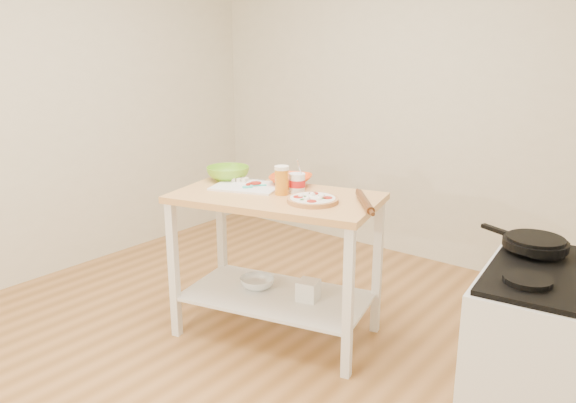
% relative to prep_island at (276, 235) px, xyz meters
% --- Properties ---
extents(room_shell, '(4.04, 4.54, 2.74)m').
position_rel_prep_island_xyz_m(room_shell, '(-0.01, -0.48, 0.70)').
color(room_shell, '#AB753F').
rests_on(room_shell, ground).
extents(prep_island, '(1.32, 0.92, 0.90)m').
position_rel_prep_island_xyz_m(prep_island, '(0.00, 0.00, 0.00)').
color(prep_island, tan).
rests_on(prep_island, ground).
extents(gas_stove, '(0.69, 0.78, 1.11)m').
position_rel_prep_island_xyz_m(gas_stove, '(1.67, -0.31, -0.18)').
color(gas_stove, white).
rests_on(gas_stove, ground).
extents(skillet, '(0.38, 0.25, 0.03)m').
position_rel_prep_island_xyz_m(skillet, '(1.49, -0.16, 0.32)').
color(skillet, black).
rests_on(skillet, gas_stove).
extents(pizza, '(0.29, 0.29, 0.05)m').
position_rel_prep_island_xyz_m(pizza, '(0.27, 0.00, 0.27)').
color(pizza, tan).
rests_on(pizza, prep_island).
extents(cutting_board, '(0.48, 0.42, 0.04)m').
position_rel_prep_island_xyz_m(cutting_board, '(-0.26, 0.03, 0.26)').
color(cutting_board, white).
rests_on(cutting_board, prep_island).
extents(spatula, '(0.10, 0.14, 0.01)m').
position_rel_prep_island_xyz_m(spatula, '(-0.20, 0.02, 0.27)').
color(spatula, '#33C9B1').
rests_on(spatula, cutting_board).
extents(knife, '(0.27, 0.09, 0.01)m').
position_rel_prep_island_xyz_m(knife, '(-0.41, 0.15, 0.27)').
color(knife, silver).
rests_on(knife, cutting_board).
extents(orange_bowl, '(0.34, 0.34, 0.06)m').
position_rel_prep_island_xyz_m(orange_bowl, '(-0.08, 0.24, 0.28)').
color(orange_bowl, '#EC460D').
rests_on(orange_bowl, prep_island).
extents(green_bowl, '(0.29, 0.29, 0.09)m').
position_rel_prep_island_xyz_m(green_bowl, '(-0.49, 0.10, 0.29)').
color(green_bowl, '#70B122').
rests_on(green_bowl, prep_island).
extents(beer_pint, '(0.09, 0.09, 0.17)m').
position_rel_prep_island_xyz_m(beer_pint, '(0.02, 0.03, 0.34)').
color(beer_pint, orange).
rests_on(beer_pint, prep_island).
extents(yogurt_tub, '(0.10, 0.10, 0.21)m').
position_rel_prep_island_xyz_m(yogurt_tub, '(0.07, 0.11, 0.31)').
color(yogurt_tub, white).
rests_on(yogurt_tub, prep_island).
extents(rolling_pin, '(0.27, 0.31, 0.04)m').
position_rel_prep_island_xyz_m(rolling_pin, '(0.53, 0.12, 0.27)').
color(rolling_pin, '#532B13').
rests_on(rolling_pin, prep_island).
extents(shelf_glass_bowl, '(0.28, 0.28, 0.07)m').
position_rel_prep_island_xyz_m(shelf_glass_bowl, '(-0.16, 0.00, -0.36)').
color(shelf_glass_bowl, silver).
rests_on(shelf_glass_bowl, prep_island).
extents(shelf_bin, '(0.15, 0.15, 0.12)m').
position_rel_prep_island_xyz_m(shelf_bin, '(0.20, 0.06, -0.33)').
color(shelf_bin, white).
rests_on(shelf_bin, prep_island).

